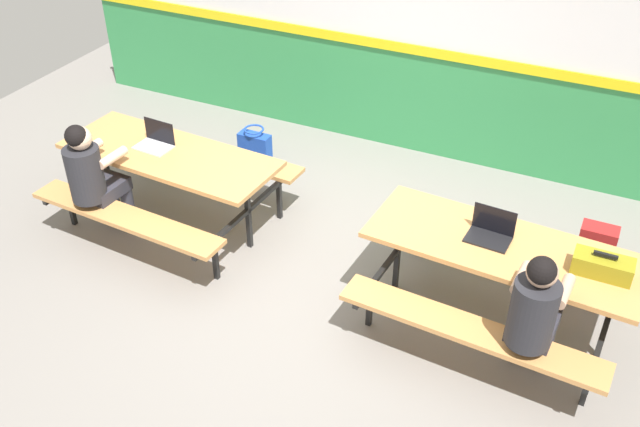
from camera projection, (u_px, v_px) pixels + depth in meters
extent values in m
cube|color=gray|center=(308.00, 282.00, 5.99)|extent=(10.00, 10.00, 0.02)
cube|color=#338C4C|center=(413.00, 101.00, 7.55)|extent=(8.00, 0.12, 1.10)
cube|color=yellow|center=(415.00, 50.00, 7.16)|extent=(8.00, 0.03, 0.10)
cube|color=tan|center=(169.00, 154.00, 6.29)|extent=(2.03, 0.87, 0.04)
cube|color=tan|center=(125.00, 217.00, 6.00)|extent=(1.90, 0.39, 0.04)
cube|color=tan|center=(214.00, 151.00, 6.91)|extent=(1.90, 0.39, 0.04)
cube|color=black|center=(106.00, 167.00, 6.83)|extent=(0.04, 0.04, 0.70)
cube|color=black|center=(106.00, 164.00, 6.80)|extent=(0.13, 1.55, 0.04)
cube|color=black|center=(71.00, 206.00, 6.54)|extent=(0.04, 0.04, 0.41)
cube|color=black|center=(143.00, 157.00, 7.27)|extent=(0.04, 0.04, 0.41)
cube|color=black|center=(248.00, 214.00, 6.18)|extent=(0.04, 0.04, 0.70)
cube|color=black|center=(248.00, 210.00, 6.16)|extent=(0.13, 1.55, 0.04)
cube|color=black|center=(215.00, 259.00, 5.90)|extent=(0.04, 0.04, 0.41)
cube|color=black|center=(279.00, 199.00, 6.63)|extent=(0.04, 0.04, 0.41)
cube|color=tan|center=(503.00, 247.00, 5.19)|extent=(2.03, 0.87, 0.04)
cube|color=tan|center=(470.00, 330.00, 4.90)|extent=(1.90, 0.39, 0.04)
cube|color=tan|center=(521.00, 234.00, 5.81)|extent=(1.90, 0.39, 0.04)
cube|color=black|center=(398.00, 254.00, 5.72)|extent=(0.04, 0.04, 0.70)
cube|color=black|center=(398.00, 250.00, 5.70)|extent=(0.13, 1.55, 0.04)
cube|color=black|center=(370.00, 304.00, 5.44)|extent=(0.04, 0.04, 0.41)
cube|color=black|center=(420.00, 235.00, 6.17)|extent=(0.04, 0.04, 0.41)
cube|color=black|center=(607.00, 322.00, 5.08)|extent=(0.04, 0.04, 0.70)
cube|color=black|center=(608.00, 318.00, 5.05)|extent=(0.13, 1.55, 0.04)
cube|color=black|center=(588.00, 383.00, 4.80)|extent=(0.04, 0.04, 0.41)
cube|color=black|center=(615.00, 295.00, 5.53)|extent=(0.04, 0.04, 0.41)
cylinder|color=#2D2D38|center=(114.00, 204.00, 6.53)|extent=(0.11, 0.11, 0.45)
cylinder|color=#2D2D38|center=(129.00, 209.00, 6.46)|extent=(0.11, 0.11, 0.45)
cube|color=#2D2D38|center=(105.00, 188.00, 6.23)|extent=(0.32, 0.40, 0.12)
cylinder|color=#26262B|center=(85.00, 174.00, 5.97)|extent=(0.30, 0.30, 0.48)
cylinder|color=beige|center=(88.00, 149.00, 6.11)|extent=(0.10, 0.30, 0.08)
cylinder|color=beige|center=(113.00, 157.00, 6.00)|extent=(0.10, 0.30, 0.08)
sphere|color=beige|center=(79.00, 138.00, 5.79)|extent=(0.20, 0.20, 0.20)
sphere|color=black|center=(76.00, 136.00, 5.75)|extent=(0.18, 0.18, 0.18)
cylinder|color=#2D2D38|center=(519.00, 336.00, 5.13)|extent=(0.11, 0.11, 0.45)
cylinder|color=#2D2D38|center=(544.00, 345.00, 5.06)|extent=(0.11, 0.11, 0.45)
cube|color=#2D2D38|center=(533.00, 325.00, 4.83)|extent=(0.32, 0.40, 0.12)
cylinder|color=#26262B|center=(532.00, 314.00, 4.57)|extent=(0.30, 0.30, 0.48)
cylinder|color=tan|center=(522.00, 278.00, 4.71)|extent=(0.10, 0.30, 0.08)
cylinder|color=tan|center=(565.00, 291.00, 4.60)|extent=(0.10, 0.30, 0.08)
sphere|color=tan|center=(542.00, 272.00, 4.39)|extent=(0.20, 0.20, 0.20)
sphere|color=black|center=(542.00, 271.00, 4.35)|extent=(0.18, 0.18, 0.18)
cube|color=silver|center=(153.00, 147.00, 6.34)|extent=(0.33, 0.24, 0.01)
cube|color=black|center=(159.00, 131.00, 6.36)|extent=(0.32, 0.03, 0.21)
cube|color=black|center=(488.00, 239.00, 5.22)|extent=(0.33, 0.24, 0.01)
cube|color=black|center=(494.00, 220.00, 5.23)|extent=(0.32, 0.03, 0.21)
cube|color=olive|center=(603.00, 266.00, 4.87)|extent=(0.40, 0.18, 0.14)
cube|color=black|center=(606.00, 255.00, 4.81)|extent=(0.16, 0.02, 0.02)
cube|color=maroon|center=(595.00, 249.00, 5.99)|extent=(0.30, 0.18, 0.44)
cube|color=maroon|center=(595.00, 248.00, 6.11)|extent=(0.21, 0.04, 0.19)
cube|color=#1E47B2|center=(255.00, 150.00, 7.44)|extent=(0.34, 0.14, 0.36)
torus|color=#1E47B2|center=(254.00, 129.00, 7.31)|extent=(0.21, 0.21, 0.02)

